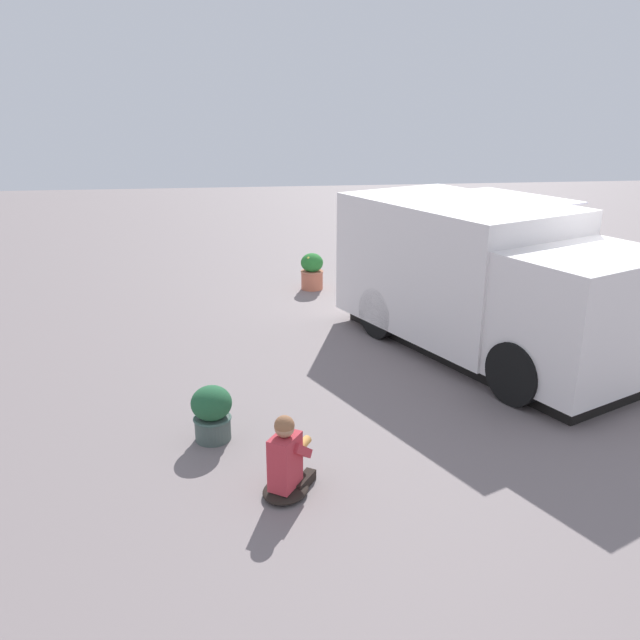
{
  "coord_description": "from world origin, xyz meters",
  "views": [
    {
      "loc": [
        9.27,
        -4.36,
        3.77
      ],
      "look_at": [
        0.94,
        -3.31,
        0.9
      ],
      "focal_mm": 36.73,
      "sensor_mm": 36.0,
      "label": 1
    }
  ],
  "objects_px": {
    "food_truck": "(483,282)",
    "planter_flowering_far": "(312,271)",
    "planter_flowering_near": "(212,412)",
    "person_customer": "(287,463)"
  },
  "relations": [
    {
      "from": "food_truck",
      "to": "planter_flowering_near",
      "type": "bearing_deg",
      "value": -59.65
    },
    {
      "from": "food_truck",
      "to": "planter_flowering_far",
      "type": "height_order",
      "value": "food_truck"
    },
    {
      "from": "person_customer",
      "to": "planter_flowering_near",
      "type": "bearing_deg",
      "value": -147.19
    },
    {
      "from": "planter_flowering_near",
      "to": "planter_flowering_far",
      "type": "distance_m",
      "value": 6.36
    },
    {
      "from": "food_truck",
      "to": "person_customer",
      "type": "xyz_separation_m",
      "value": [
        3.57,
        -3.29,
        -0.75
      ]
    },
    {
      "from": "planter_flowering_near",
      "to": "planter_flowering_far",
      "type": "xyz_separation_m",
      "value": [
        -6.09,
        1.85,
        0.04
      ]
    },
    {
      "from": "planter_flowering_far",
      "to": "food_truck",
      "type": "bearing_deg",
      "value": 30.77
    },
    {
      "from": "person_customer",
      "to": "planter_flowering_near",
      "type": "xyz_separation_m",
      "value": [
        -1.19,
        -0.77,
        0.01
      ]
    },
    {
      "from": "food_truck",
      "to": "planter_flowering_near",
      "type": "relative_size",
      "value": 8.23
    },
    {
      "from": "food_truck",
      "to": "planter_flowering_near",
      "type": "xyz_separation_m",
      "value": [
        2.38,
        -4.06,
        -0.74
      ]
    }
  ]
}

